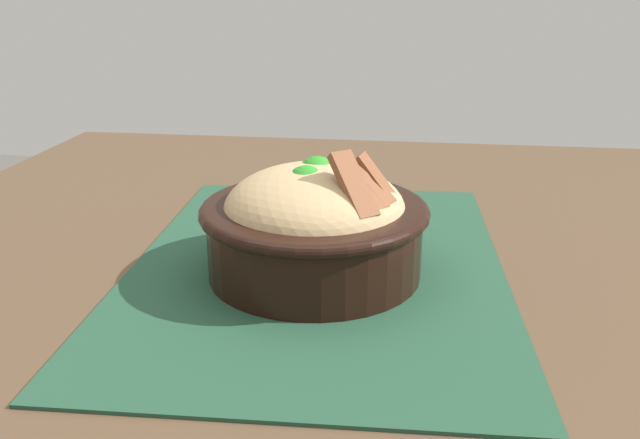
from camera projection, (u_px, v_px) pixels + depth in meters
The scene contains 4 objects.
table at pixel (315, 339), 0.62m from camera, with size 1.08×0.97×0.73m.
placemat at pixel (315, 265), 0.62m from camera, with size 0.47×0.34×0.00m, color #1E422D.
bowl at pixel (320, 222), 0.59m from camera, with size 0.22×0.22×0.12m.
fork at pixel (311, 227), 0.70m from camera, with size 0.03×0.13×0.00m.
Camera 1 is at (-0.54, -0.08, 0.99)m, focal length 37.26 mm.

